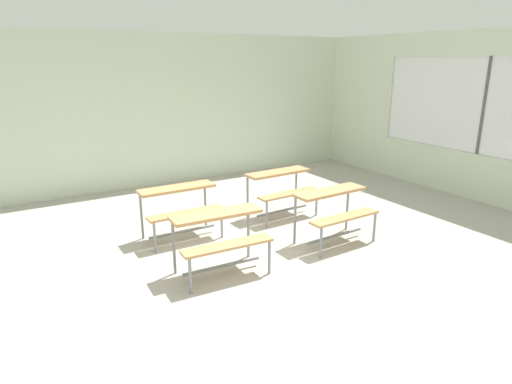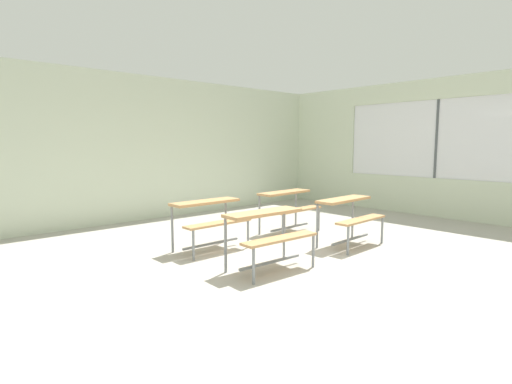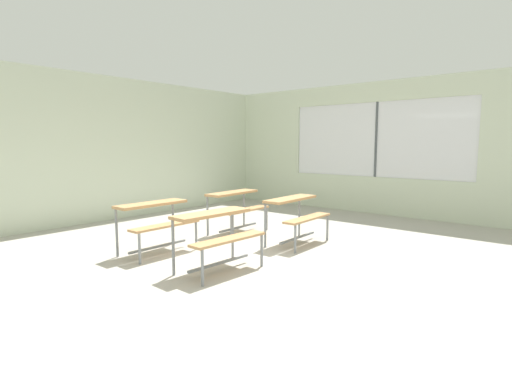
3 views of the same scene
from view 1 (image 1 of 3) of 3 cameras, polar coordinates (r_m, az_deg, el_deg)
ground at (r=5.39m, az=-0.10°, el=-10.89°), size 10.00×9.00×0.05m
wall_back at (r=8.99m, az=-15.25°, el=10.01°), size 10.00×0.12×3.00m
desk_bench_r0c0 at (r=5.20m, az=-4.69°, el=-4.90°), size 1.13×0.64×0.74m
desk_bench_r0c1 at (r=6.16m, az=10.25°, el=-1.59°), size 1.12×0.63×0.74m
desk_bench_r1c0 at (r=6.31m, az=-9.86°, el=-1.12°), size 1.10×0.59×0.74m
desk_bench_r1c1 at (r=7.11m, az=3.37°, el=1.16°), size 1.12×0.63×0.74m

